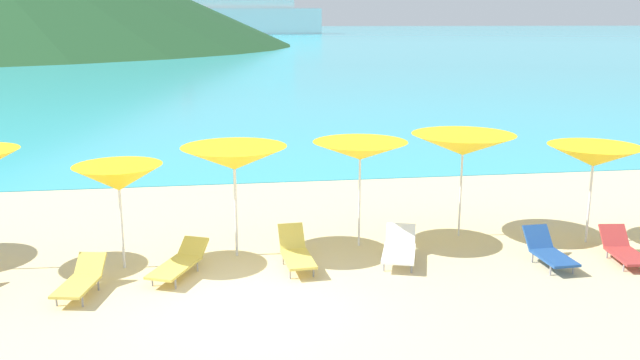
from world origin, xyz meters
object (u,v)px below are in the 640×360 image
at_px(umbrella_7, 594,156).
at_px(lounge_chair_0, 549,251).
at_px(lounge_chair_1, 399,248).
at_px(lounge_chair_2, 179,262).
at_px(umbrella_4, 234,158).
at_px(lounge_chair_7, 624,250).
at_px(lounge_chair_8, 81,280).
at_px(umbrella_5, 360,151).
at_px(umbrella_6, 463,145).
at_px(cruise_ship, 211,8).
at_px(lounge_chair_4, 296,252).
at_px(umbrella_3, 118,178).

distance_m(umbrella_7, lounge_chair_0, 2.55).
relative_size(lounge_chair_1, lounge_chair_2, 0.92).
bearing_deg(umbrella_4, lounge_chair_7, -11.22).
height_order(lounge_chair_1, lounge_chair_7, lounge_chair_1).
relative_size(lounge_chair_2, lounge_chair_7, 1.17).
bearing_deg(lounge_chair_0, umbrella_4, 164.30).
bearing_deg(umbrella_4, lounge_chair_8, -149.39).
distance_m(umbrella_7, lounge_chair_1, 4.77).
height_order(lounge_chair_0, lounge_chair_8, lounge_chair_0).
bearing_deg(umbrella_5, lounge_chair_7, -19.06).
distance_m(umbrella_6, cruise_ship, 211.09).
xyz_separation_m(lounge_chair_1, lounge_chair_4, (-2.11, 0.01, 0.03)).
relative_size(umbrella_4, lounge_chair_8, 1.59).
xyz_separation_m(umbrella_5, lounge_chair_8, (-5.47, -1.90, -1.83)).
distance_m(umbrella_3, umbrella_7, 9.92).
distance_m(lounge_chair_2, lounge_chair_7, 8.93).
relative_size(umbrella_5, lounge_chair_7, 1.54).
bearing_deg(umbrella_5, umbrella_6, 7.44).
height_order(umbrella_4, lounge_chair_2, umbrella_4).
bearing_deg(lounge_chair_1, umbrella_7, 25.77).
bearing_deg(umbrella_6, umbrella_3, -172.59).
xyz_separation_m(umbrella_5, lounge_chair_0, (3.52, -1.73, -1.81)).
distance_m(umbrella_4, cruise_ship, 211.53).
height_order(umbrella_3, lounge_chair_1, umbrella_3).
relative_size(lounge_chair_8, cruise_ship, 0.02).
relative_size(umbrella_7, lounge_chair_2, 1.24).
bearing_deg(cruise_ship, umbrella_6, -88.24).
xyz_separation_m(umbrella_3, umbrella_6, (7.27, 0.95, 0.28)).
relative_size(umbrella_4, lounge_chair_7, 1.55).
bearing_deg(lounge_chair_7, lounge_chair_2, -176.34).
bearing_deg(lounge_chair_1, lounge_chair_0, 6.07).
xyz_separation_m(umbrella_5, cruise_ship, (-4.33, 211.21, 5.93)).
bearing_deg(umbrella_7, cruise_ship, 92.53).
distance_m(umbrella_3, lounge_chair_2, 2.01).
relative_size(umbrella_3, umbrella_7, 0.96).
relative_size(umbrella_7, lounge_chair_7, 1.45).
height_order(lounge_chair_4, lounge_chair_7, lounge_chair_4).
xyz_separation_m(lounge_chair_7, lounge_chair_8, (-10.60, -0.13, 0.03)).
relative_size(umbrella_5, lounge_chair_4, 1.51).
height_order(lounge_chair_2, lounge_chair_7, lounge_chair_7).
xyz_separation_m(umbrella_5, umbrella_6, (2.38, 0.31, 0.01)).
bearing_deg(umbrella_7, umbrella_5, 174.27).
relative_size(umbrella_6, lounge_chair_4, 1.57).
xyz_separation_m(umbrella_3, lounge_chair_2, (1.11, -0.58, -1.57)).
relative_size(umbrella_6, lounge_chair_1, 1.49).
height_order(umbrella_3, cruise_ship, cruise_ship).
bearing_deg(lounge_chair_7, umbrella_6, 150.06).
distance_m(umbrella_5, lounge_chair_2, 4.37).
relative_size(lounge_chair_4, lounge_chair_8, 1.05).
relative_size(umbrella_5, umbrella_6, 0.96).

